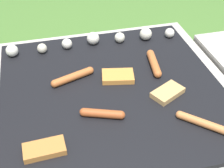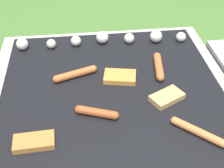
# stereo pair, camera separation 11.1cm
# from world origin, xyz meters

# --- Properties ---
(ground_plane) EXTENTS (14.00, 14.00, 0.00)m
(ground_plane) POSITION_xyz_m (0.00, 0.00, 0.00)
(ground_plane) COLOR #47702D
(grill) EXTENTS (0.90, 0.90, 0.43)m
(grill) POSITION_xyz_m (0.00, 0.00, 0.21)
(grill) COLOR #B2AA9E
(grill) RESTS_ON ground_plane
(sausage_front_center) EXTENTS (0.14, 0.13, 0.02)m
(sausage_front_center) POSITION_xyz_m (0.23, -0.25, 0.44)
(sausage_front_center) COLOR #C6753D
(sausage_front_center) RESTS_ON grill
(sausage_front_left) EXTENTS (0.14, 0.07, 0.03)m
(sausage_front_left) POSITION_xyz_m (-0.07, -0.13, 0.44)
(sausage_front_left) COLOR #A34C23
(sausage_front_left) RESTS_ON grill
(sausage_mid_left) EXTENTS (0.05, 0.17, 0.03)m
(sausage_mid_left) POSITION_xyz_m (0.19, 0.09, 0.44)
(sausage_mid_left) COLOR #B7602D
(sausage_mid_left) RESTS_ON grill
(sausage_back_right) EXTENTS (0.17, 0.08, 0.03)m
(sausage_back_right) POSITION_xyz_m (-0.13, 0.08, 0.44)
(sausage_back_right) COLOR #B7602D
(sausage_back_right) RESTS_ON grill
(bread_slice_left) EXTENTS (0.13, 0.11, 0.02)m
(bread_slice_left) POSITION_xyz_m (0.18, -0.08, 0.44)
(bread_slice_left) COLOR tan
(bread_slice_left) RESTS_ON grill
(bread_slice_center) EXTENTS (0.13, 0.10, 0.02)m
(bread_slice_center) POSITION_xyz_m (0.04, 0.05, 0.44)
(bread_slice_center) COLOR #D18438
(bread_slice_center) RESTS_ON grill
(bread_slice_right) EXTENTS (0.12, 0.07, 0.02)m
(bread_slice_right) POSITION_xyz_m (-0.26, -0.23, 0.44)
(bread_slice_right) COLOR #B27033
(bread_slice_right) RESTS_ON grill
(mushroom_row) EXTENTS (0.73, 0.08, 0.05)m
(mushroom_row) POSITION_xyz_m (0.00, 0.31, 0.45)
(mushroom_row) COLOR silver
(mushroom_row) RESTS_ON grill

